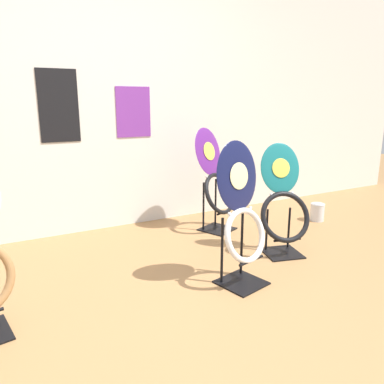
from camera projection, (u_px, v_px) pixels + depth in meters
name	position (u px, v px, depth m)	size (l,w,h in m)	color
ground_plane	(219.00, 339.00, 1.93)	(14.00, 14.00, 0.00)	#A37547
wall_back	(101.00, 88.00, 3.34)	(8.00, 0.07, 2.60)	silver
toilet_seat_display_purple_note	(215.00, 182.00, 3.47)	(0.48, 0.44, 0.96)	black
toilet_seat_display_teal_sax	(283.00, 205.00, 2.93)	(0.45, 0.39, 0.87)	black
toilet_seat_display_navy_moon	(241.00, 214.00, 2.41)	(0.41, 0.34, 0.95)	black
paint_can	(317.00, 211.00, 3.81)	(0.14, 0.14, 0.18)	silver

